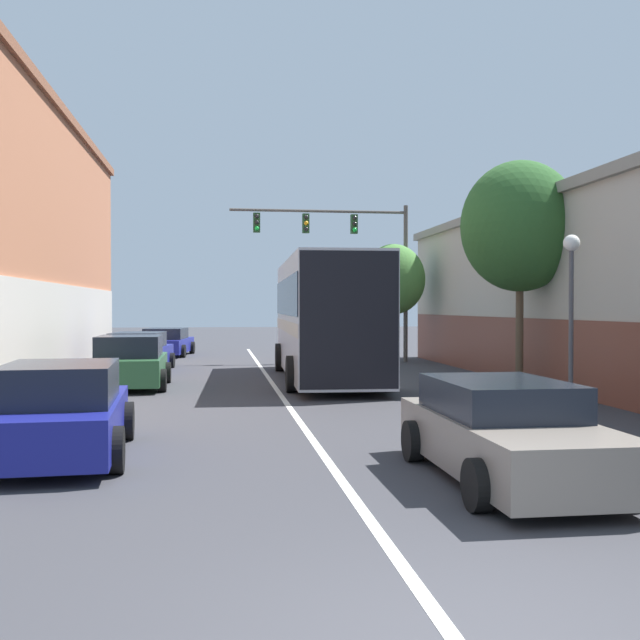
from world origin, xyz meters
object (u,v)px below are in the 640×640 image
at_px(hatchback_foreground, 505,432).
at_px(bus, 325,314).
at_px(traffic_signal_gantry, 349,245).
at_px(parked_car_left_distant, 61,413).
at_px(street_tree_far, 393,279).
at_px(parked_car_left_far, 130,363).
at_px(street_lamp, 571,302).
at_px(parked_car_left_near, 167,342).
at_px(parked_car_left_mid, 139,353).
at_px(street_tree_near, 520,227).

bearing_deg(hatchback_foreground, bus, 1.58).
distance_m(hatchback_foreground, traffic_signal_gantry, 21.74).
xyz_separation_m(parked_car_left_distant, street_tree_far, (9.72, 18.88, 2.77)).
xyz_separation_m(parked_car_left_far, street_lamp, (9.89, -6.93, 1.71)).
xyz_separation_m(parked_car_left_near, parked_car_left_distant, (0.01, -24.07, 0.07)).
height_order(parked_car_left_far, street_tree_far, street_tree_far).
bearing_deg(hatchback_foreground, parked_car_left_near, 12.99).
relative_size(hatchback_foreground, street_tree_far, 0.91).
height_order(bus, street_tree_far, street_tree_far).
distance_m(parked_car_left_far, traffic_signal_gantry, 12.68).
distance_m(parked_car_left_mid, traffic_signal_gantry, 9.88).
height_order(street_lamp, street_tree_near, street_tree_near).
height_order(parked_car_left_mid, street_tree_far, street_tree_far).
height_order(traffic_signal_gantry, street_lamp, traffic_signal_gantry).
bearing_deg(bus, street_tree_near, -120.41).
bearing_deg(street_tree_near, bus, 147.71).
distance_m(bus, street_tree_far, 8.48).
relative_size(parked_car_left_distant, street_tree_near, 0.69).
height_order(parked_car_left_far, traffic_signal_gantry, traffic_signal_gantry).
distance_m(hatchback_foreground, parked_car_left_near, 27.11).
xyz_separation_m(parked_car_left_mid, street_lamp, (10.21, -12.47, 1.75)).
bearing_deg(traffic_signal_gantry, hatchback_foreground, -94.38).
bearing_deg(street_lamp, hatchback_foreground, -123.82).
xyz_separation_m(bus, parked_car_left_near, (-5.77, 12.57, -1.48)).
distance_m(parked_car_left_far, parked_car_left_distant, 9.98).
bearing_deg(parked_car_left_near, street_tree_far, -111.69).
bearing_deg(parked_car_left_distant, street_tree_far, -30.66).
distance_m(traffic_signal_gantry, street_lamp, 16.21).
xyz_separation_m(parked_car_left_near, street_tree_near, (10.85, -15.79, 3.96)).
distance_m(parked_car_left_near, parked_car_left_mid, 8.56).
bearing_deg(street_tree_near, street_lamp, -101.40).
distance_m(street_lamp, street_tree_near, 5.77).
bearing_deg(street_lamp, parked_car_left_distant, -162.72).
height_order(parked_car_left_distant, street_tree_near, street_tree_near).
distance_m(parked_car_left_near, parked_car_left_distant, 24.07).
bearing_deg(parked_car_left_far, parked_car_left_mid, 2.56).
bearing_deg(street_tree_near, parked_car_left_far, 171.22).
distance_m(parked_car_left_near, street_tree_far, 11.39).
relative_size(parked_car_left_mid, parked_car_left_far, 1.19).
distance_m(parked_car_left_far, street_lamp, 12.20).
xyz_separation_m(hatchback_foreground, parked_car_left_far, (-6.30, 12.29, 0.07)).
relative_size(parked_car_left_near, parked_car_left_mid, 1.00).
xyz_separation_m(hatchback_foreground, parked_car_left_distant, (-6.20, 2.31, 0.06)).
height_order(street_tree_near, street_tree_far, street_tree_near).
relative_size(bus, traffic_signal_gantry, 1.45).
xyz_separation_m(traffic_signal_gantry, street_lamp, (1.96, -15.90, -2.47)).
distance_m(parked_car_left_distant, traffic_signal_gantry, 20.92).
xyz_separation_m(bus, street_lamp, (4.03, -8.46, 0.31)).
height_order(parked_car_left_near, parked_car_left_far, parked_car_left_far).
height_order(bus, traffic_signal_gantry, traffic_signal_gantry).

